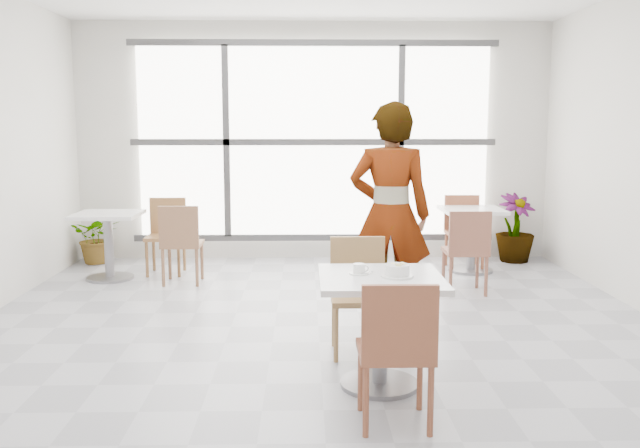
{
  "coord_description": "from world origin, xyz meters",
  "views": [
    {
      "loc": [
        -0.11,
        -5.27,
        1.73
      ],
      "look_at": [
        0.0,
        -0.3,
        1.0
      ],
      "focal_mm": 38.39,
      "sensor_mm": 36.0,
      "label": 1
    }
  ],
  "objects_px": {
    "coffee_cup": "(359,269)",
    "main_table": "(380,310)",
    "oatmeal_bowl": "(397,270)",
    "person": "(390,215)",
    "bg_table_right": "(472,231)",
    "bg_chair_left_near": "(181,239)",
    "bg_chair_left_far": "(167,230)",
    "bg_chair_right_near": "(467,246)",
    "bg_table_left": "(108,236)",
    "plant_right": "(515,228)",
    "chair_near": "(397,345)",
    "bg_chair_right_far": "(463,226)",
    "plant_left": "(98,237)",
    "chair_far": "(358,287)"
  },
  "relations": [
    {
      "from": "oatmeal_bowl",
      "to": "person",
      "type": "bearing_deg",
      "value": 84.87
    },
    {
      "from": "plant_left",
      "to": "main_table",
      "type": "bearing_deg",
      "value": -53.26
    },
    {
      "from": "chair_far",
      "to": "bg_chair_right_near",
      "type": "distance_m",
      "value": 2.12
    },
    {
      "from": "bg_chair_left_near",
      "to": "oatmeal_bowl",
      "type": "bearing_deg",
      "value": 122.99
    },
    {
      "from": "bg_chair_right_near",
      "to": "plant_left",
      "type": "xyz_separation_m",
      "value": [
        -4.23,
        1.68,
        -0.17
      ]
    },
    {
      "from": "oatmeal_bowl",
      "to": "plant_left",
      "type": "relative_size",
      "value": 0.32
    },
    {
      "from": "chair_far",
      "to": "bg_chair_right_far",
      "type": "distance_m",
      "value": 3.41
    },
    {
      "from": "main_table",
      "to": "person",
      "type": "bearing_deg",
      "value": 80.74
    },
    {
      "from": "coffee_cup",
      "to": "person",
      "type": "height_order",
      "value": "person"
    },
    {
      "from": "chair_far",
      "to": "coffee_cup",
      "type": "bearing_deg",
      "value": -93.92
    },
    {
      "from": "main_table",
      "to": "bg_chair_right_near",
      "type": "distance_m",
      "value": 2.71
    },
    {
      "from": "chair_near",
      "to": "plant_left",
      "type": "height_order",
      "value": "chair_near"
    },
    {
      "from": "bg_table_right",
      "to": "chair_far",
      "type": "bearing_deg",
      "value": -118.83
    },
    {
      "from": "coffee_cup",
      "to": "plant_left",
      "type": "bearing_deg",
      "value": 125.92
    },
    {
      "from": "main_table",
      "to": "coffee_cup",
      "type": "bearing_deg",
      "value": 156.08
    },
    {
      "from": "bg_chair_right_far",
      "to": "plant_right",
      "type": "relative_size",
      "value": 1.01
    },
    {
      "from": "bg_chair_right_far",
      "to": "bg_chair_left_near",
      "type": "bearing_deg",
      "value": -165.47
    },
    {
      "from": "chair_near",
      "to": "bg_chair_left_far",
      "type": "relative_size",
      "value": 1.0
    },
    {
      "from": "bg_chair_left_far",
      "to": "bg_chair_right_near",
      "type": "bearing_deg",
      "value": -18.93
    },
    {
      "from": "coffee_cup",
      "to": "plant_left",
      "type": "distance_m",
      "value": 5.05
    },
    {
      "from": "bg_chair_left_far",
      "to": "plant_right",
      "type": "bearing_deg",
      "value": 7.35
    },
    {
      "from": "bg_chair_left_near",
      "to": "bg_chair_left_far",
      "type": "relative_size",
      "value": 1.0
    },
    {
      "from": "person",
      "to": "plant_left",
      "type": "distance_m",
      "value": 4.31
    },
    {
      "from": "bg_chair_left_near",
      "to": "bg_chair_right_near",
      "type": "distance_m",
      "value": 3.02
    },
    {
      "from": "oatmeal_bowl",
      "to": "bg_table_right",
      "type": "distance_m",
      "value": 3.84
    },
    {
      "from": "chair_far",
      "to": "oatmeal_bowl",
      "type": "relative_size",
      "value": 4.14
    },
    {
      "from": "bg_chair_left_near",
      "to": "bg_chair_left_far",
      "type": "bearing_deg",
      "value": -65.97
    },
    {
      "from": "coffee_cup",
      "to": "bg_table_right",
      "type": "xyz_separation_m",
      "value": [
        1.6,
        3.49,
        -0.29
      ]
    },
    {
      "from": "plant_left",
      "to": "plant_right",
      "type": "xyz_separation_m",
      "value": [
        5.24,
        -0.01,
        0.1
      ]
    },
    {
      "from": "person",
      "to": "bg_table_right",
      "type": "relative_size",
      "value": 2.55
    },
    {
      "from": "chair_near",
      "to": "oatmeal_bowl",
      "type": "xyz_separation_m",
      "value": [
        0.08,
        0.61,
        0.29
      ]
    },
    {
      "from": "person",
      "to": "bg_table_right",
      "type": "height_order",
      "value": "person"
    },
    {
      "from": "bg_table_right",
      "to": "plant_left",
      "type": "relative_size",
      "value": 1.13
    },
    {
      "from": "bg_table_left",
      "to": "plant_left",
      "type": "distance_m",
      "value": 1.0
    },
    {
      "from": "person",
      "to": "bg_table_left",
      "type": "relative_size",
      "value": 2.55
    },
    {
      "from": "main_table",
      "to": "chair_near",
      "type": "relative_size",
      "value": 0.92
    },
    {
      "from": "chair_near",
      "to": "bg_chair_right_far",
      "type": "height_order",
      "value": "same"
    },
    {
      "from": "main_table",
      "to": "bg_chair_left_far",
      "type": "bearing_deg",
      "value": 120.59
    },
    {
      "from": "oatmeal_bowl",
      "to": "bg_table_left",
      "type": "relative_size",
      "value": 0.28
    },
    {
      "from": "coffee_cup",
      "to": "main_table",
      "type": "bearing_deg",
      "value": -23.92
    },
    {
      "from": "coffee_cup",
      "to": "bg_chair_left_near",
      "type": "height_order",
      "value": "bg_chair_left_near"
    },
    {
      "from": "bg_chair_right_near",
      "to": "plant_left",
      "type": "height_order",
      "value": "bg_chair_right_near"
    },
    {
      "from": "coffee_cup",
      "to": "bg_chair_left_near",
      "type": "distance_m",
      "value": 3.36
    },
    {
      "from": "chair_near",
      "to": "bg_table_left",
      "type": "distance_m",
      "value": 4.73
    },
    {
      "from": "bg_table_left",
      "to": "plant_right",
      "type": "xyz_separation_m",
      "value": [
        4.84,
        0.89,
        -0.06
      ]
    },
    {
      "from": "chair_far",
      "to": "bg_chair_right_near",
      "type": "xyz_separation_m",
      "value": [
        1.24,
        1.72,
        0.0
      ]
    },
    {
      "from": "chair_far",
      "to": "oatmeal_bowl",
      "type": "height_order",
      "value": "chair_far"
    },
    {
      "from": "bg_chair_left_near",
      "to": "person",
      "type": "bearing_deg",
      "value": 144.02
    },
    {
      "from": "bg_table_right",
      "to": "bg_chair_left_near",
      "type": "xyz_separation_m",
      "value": [
        -3.29,
        -0.6,
        0.01
      ]
    },
    {
      "from": "bg_chair_left_near",
      "to": "main_table",
      "type": "bearing_deg",
      "value": 121.87
    }
  ]
}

